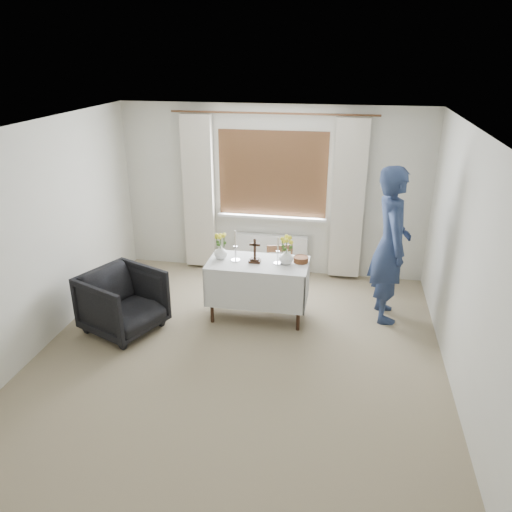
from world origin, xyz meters
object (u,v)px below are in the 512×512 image
(wooden_cross, at_px, (255,251))
(flower_vase_right, at_px, (286,257))
(wooden_chair, at_px, (281,278))
(flower_vase_left, at_px, (221,252))
(person, at_px, (391,245))
(armchair, at_px, (123,302))
(altar_table, at_px, (258,290))

(wooden_cross, relative_size, flower_vase_right, 1.67)
(wooden_chair, bearing_deg, wooden_cross, -146.59)
(flower_vase_left, distance_m, flower_vase_right, 0.83)
(person, height_order, wooden_cross, person)
(armchair, height_order, flower_vase_right, flower_vase_right)
(person, xyz_separation_m, flower_vase_right, (-1.24, -0.30, -0.12))
(altar_table, relative_size, flower_vase_right, 6.69)
(wooden_chair, xyz_separation_m, flower_vase_left, (-0.73, -0.32, 0.44))
(wooden_chair, height_order, armchair, wooden_chair)
(altar_table, height_order, flower_vase_right, flower_vase_right)
(altar_table, height_order, armchair, altar_table)
(flower_vase_left, bearing_deg, armchair, -148.50)
(wooden_cross, xyz_separation_m, flower_vase_right, (0.38, 0.02, -0.06))
(altar_table, distance_m, wooden_cross, 0.54)
(altar_table, height_order, wooden_chair, wooden_chair)
(altar_table, relative_size, flower_vase_left, 6.97)
(wooden_cross, bearing_deg, flower_vase_right, 3.40)
(person, distance_m, wooden_cross, 1.66)
(altar_table, xyz_separation_m, flower_vase_left, (-0.48, 0.03, 0.47))
(altar_table, bearing_deg, flower_vase_left, 175.87)
(person, xyz_separation_m, flower_vase_left, (-2.07, -0.28, -0.13))
(altar_table, height_order, wooden_cross, wooden_cross)
(person, relative_size, wooden_cross, 6.33)
(altar_table, bearing_deg, wooden_cross, -167.59)
(wooden_chair, height_order, wooden_cross, wooden_cross)
(person, bearing_deg, flower_vase_left, 90.46)
(flower_vase_left, bearing_deg, flower_vase_right, -1.25)
(wooden_chair, bearing_deg, flower_vase_right, -92.45)
(flower_vase_left, height_order, flower_vase_right, flower_vase_right)
(altar_table, distance_m, armchair, 1.66)
(armchair, xyz_separation_m, flower_vase_right, (1.88, 0.63, 0.47))
(altar_table, xyz_separation_m, armchair, (-1.54, -0.61, -0.00))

